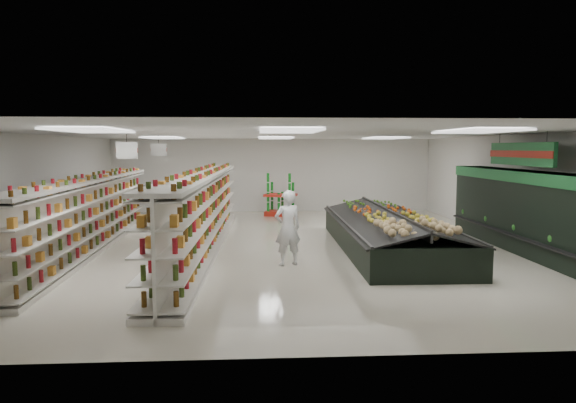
{
  "coord_description": "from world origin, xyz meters",
  "views": [
    {
      "loc": [
        -0.66,
        -14.63,
        2.82
      ],
      "look_at": [
        0.25,
        0.54,
        1.22
      ],
      "focal_mm": 32.0,
      "sensor_mm": 36.0,
      "label": 1
    }
  ],
  "objects": [
    {
      "name": "wall_left",
      "position": [
        -7.0,
        0.0,
        1.6
      ],
      "size": [
        0.02,
        16.0,
        3.2
      ],
      "primitive_type": "cube",
      "color": "silver",
      "rests_on": "floor"
    },
    {
      "name": "ceiling",
      "position": [
        0.0,
        0.0,
        3.2
      ],
      "size": [
        14.0,
        16.0,
        0.02
      ],
      "primitive_type": "cube",
      "color": "white",
      "rests_on": "wall_back"
    },
    {
      "name": "wall_back",
      "position": [
        0.0,
        8.0,
        1.6
      ],
      "size": [
        14.0,
        0.02,
        3.2
      ],
      "primitive_type": "cube",
      "color": "silver",
      "rests_on": "floor"
    },
    {
      "name": "aisle_sign_far",
      "position": [
        -3.8,
        2.0,
        2.75
      ],
      "size": [
        0.52,
        0.06,
        0.75
      ],
      "color": "white",
      "rests_on": "ceiling"
    },
    {
      "name": "shopper_background",
      "position": [
        -3.93,
        4.24,
        0.8
      ],
      "size": [
        0.69,
        0.89,
        1.61
      ],
      "primitive_type": "imported",
      "rotation": [
        0.0,
        0.0,
        1.27
      ],
      "color": "#95815C",
      "rests_on": "floor"
    },
    {
      "name": "gondola_left",
      "position": [
        -5.28,
        -0.31,
        0.91
      ],
      "size": [
        1.19,
        11.43,
        1.98
      ],
      "rotation": [
        0.0,
        0.0,
        0.03
      ],
      "color": "silver",
      "rests_on": "floor"
    },
    {
      "name": "gondola_center",
      "position": [
        -2.16,
        -0.58,
        0.97
      ],
      "size": [
        1.17,
        12.21,
        2.11
      ],
      "rotation": [
        0.0,
        0.0,
        -0.02
      ],
      "color": "silver",
      "rests_on": "floor"
    },
    {
      "name": "shopper_main",
      "position": [
        0.06,
        -2.52,
        0.91
      ],
      "size": [
        0.76,
        0.62,
        1.81
      ],
      "primitive_type": "imported",
      "rotation": [
        0.0,
        0.0,
        3.46
      ],
      "color": "white",
      "rests_on": "floor"
    },
    {
      "name": "soda_endcap",
      "position": [
        0.3,
        6.52,
        0.79
      ],
      "size": [
        1.46,
        1.19,
        1.62
      ],
      "rotation": [
        0.0,
        0.0,
        -0.29
      ],
      "color": "#A81F13",
      "rests_on": "floor"
    },
    {
      "name": "wall_front",
      "position": [
        0.0,
        -8.0,
        1.6
      ],
      "size": [
        14.0,
        0.02,
        3.2
      ],
      "primitive_type": "cube",
      "color": "silver",
      "rests_on": "floor"
    },
    {
      "name": "wall_right",
      "position": [
        7.0,
        0.0,
        1.6
      ],
      "size": [
        0.02,
        16.0,
        3.2
      ],
      "primitive_type": "cube",
      "color": "silver",
      "rests_on": "floor"
    },
    {
      "name": "floor",
      "position": [
        0.0,
        0.0,
        0.0
      ],
      "size": [
        16.0,
        16.0,
        0.0
      ],
      "primitive_type": "plane",
      "color": "beige",
      "rests_on": "ground"
    },
    {
      "name": "hortifruti_banner",
      "position": [
        6.25,
        -1.5,
        2.65
      ],
      "size": [
        0.12,
        3.2,
        0.95
      ],
      "color": "#1C6A30",
      "rests_on": "ceiling"
    },
    {
      "name": "aisle_sign_near",
      "position": [
        -3.8,
        -2.0,
        2.75
      ],
      "size": [
        0.52,
        0.06,
        0.75
      ],
      "color": "white",
      "rests_on": "ceiling"
    },
    {
      "name": "produce_island",
      "position": [
        2.96,
        -0.73,
        0.51
      ],
      "size": [
        2.82,
        7.54,
        1.12
      ],
      "rotation": [
        0.0,
        0.0,
        -0.01
      ],
      "color": "black",
      "rests_on": "floor"
    },
    {
      "name": "produce_wall_case",
      "position": [
        6.53,
        -1.5,
        1.24
      ],
      "size": [
        0.93,
        8.0,
        2.2
      ],
      "color": "black",
      "rests_on": "floor"
    }
  ]
}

